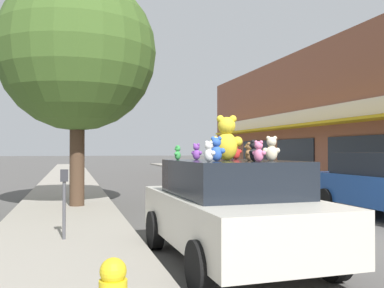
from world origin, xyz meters
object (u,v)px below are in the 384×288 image
teddy_bear_black (254,151)px  teddy_bear_red (236,150)px  teddy_bear_blue (216,149)px  street_tree (77,53)px  teddy_bear_brown (249,152)px  teddy_bear_white (209,152)px  teddy_bear_cream (272,149)px  parking_meter (64,195)px  teddy_bear_green (178,153)px  teddy_bear_pink (259,152)px  plush_art_car (231,209)px  teddy_bear_giant (227,139)px  teddy_bear_purple (196,152)px

teddy_bear_black → teddy_bear_red: 1.59m
teddy_bear_black → teddy_bear_blue: 0.56m
street_tree → teddy_bear_brown: bearing=-69.5°
teddy_bear_white → teddy_bear_cream: bearing=-105.7°
teddy_bear_brown → teddy_bear_blue: 0.65m
street_tree → parking_meter: size_ratio=5.35×
teddy_bear_green → teddy_bear_pink: 1.69m
plush_art_car → teddy_bear_white: teddy_bear_white is taller
teddy_bear_black → street_tree: street_tree is taller
teddy_bear_brown → teddy_bear_cream: 0.40m
teddy_bear_white → teddy_bear_blue: (0.22, 0.32, 0.03)m
teddy_bear_white → street_tree: (-1.69, 7.27, 2.88)m
parking_meter → teddy_bear_green: bearing=-32.9°
teddy_bear_black → teddy_bear_pink: (-0.05, -0.27, -0.01)m
teddy_bear_brown → teddy_bear_giant: bearing=-97.4°
teddy_bear_green → teddy_bear_blue: teddy_bear_blue is taller
plush_art_car → teddy_bear_green: size_ratio=17.08×
teddy_bear_giant → street_tree: 7.39m
teddy_bear_green → teddy_bear_black: size_ratio=0.78×
teddy_bear_brown → teddy_bear_white: teddy_bear_white is taller
teddy_bear_black → parking_meter: size_ratio=0.25×
teddy_bear_giant → teddy_bear_blue: (-0.32, -0.44, -0.17)m
teddy_bear_blue → parking_meter: (-2.19, 2.14, -0.83)m
teddy_bear_blue → street_tree: street_tree is taller
teddy_bear_green → teddy_bear_purple: teddy_bear_purple is taller
teddy_bear_green → teddy_bear_red: bearing=139.6°
teddy_bear_giant → teddy_bear_red: 1.00m
teddy_bear_giant → teddy_bear_pink: teddy_bear_giant is taller
teddy_bear_giant → teddy_bear_cream: 0.77m
teddy_bear_pink → teddy_bear_giant: bearing=-26.1°
teddy_bear_pink → teddy_bear_red: teddy_bear_red is taller
plush_art_car → teddy_bear_pink: teddy_bear_pink is taller
parking_meter → plush_art_car: bearing=-35.9°
teddy_bear_blue → teddy_bear_green: bearing=-31.5°
teddy_bear_purple → teddy_bear_blue: bearing=141.9°
teddy_bear_black → teddy_bear_red: bearing=-146.3°
street_tree → teddy_bear_red: bearing=-64.4°
teddy_bear_green → teddy_bear_red: teddy_bear_red is taller
teddy_bear_red → teddy_bear_purple: teddy_bear_red is taller
teddy_bear_pink → plush_art_car: bearing=-27.0°
teddy_bear_pink → teddy_bear_blue: (-0.43, 0.54, 0.03)m
teddy_bear_blue → parking_meter: teddy_bear_blue is taller
teddy_bear_brown → parking_meter: (-2.81, 1.93, -0.79)m
teddy_bear_purple → parking_meter: bearing=18.2°
teddy_bear_blue → teddy_bear_purple: (-0.05, 0.88, -0.04)m
plush_art_car → street_tree: size_ratio=0.61×
teddy_bear_red → plush_art_car: bearing=63.8°
teddy_bear_brown → teddy_bear_green: 1.22m
plush_art_car → teddy_bear_cream: (0.49, -0.42, 0.94)m
plush_art_car → teddy_bear_cream: size_ratio=11.05×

